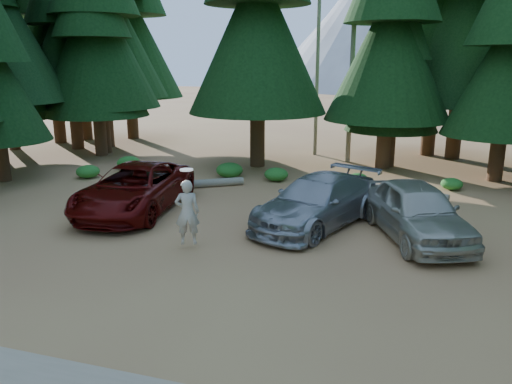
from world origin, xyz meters
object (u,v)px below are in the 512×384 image
red_pickup (135,188)px  frisbee_player (187,212)px  log_left (188,184)px  log_mid (404,191)px  silver_minivan_center (317,201)px  log_right (371,199)px  silver_minivan_right (416,211)px

red_pickup → frisbee_player: (3.28, -2.78, 0.27)m
log_left → log_mid: size_ratio=1.36×
red_pickup → silver_minivan_center: red_pickup is taller
frisbee_player → log_right: 7.72m
log_left → log_mid: log_left is taller
red_pickup → frisbee_player: size_ratio=2.75×
log_left → log_mid: (8.53, 1.58, -0.03)m
silver_minivan_center → frisbee_player: frisbee_player is taller
log_left → frisbee_player: bearing=-98.3°
silver_minivan_center → red_pickup: bearing=-155.4°
frisbee_player → log_mid: frisbee_player is taller
silver_minivan_right → log_mid: 5.03m
red_pickup → silver_minivan_right: bearing=-5.7°
red_pickup → silver_minivan_right: (9.34, 0.01, 0.03)m
frisbee_player → log_left: bearing=-86.9°
frisbee_player → log_right: frisbee_player is taller
log_mid → red_pickup: bearing=-131.4°
silver_minivan_right → log_mid: bearing=71.7°
silver_minivan_right → log_mid: size_ratio=1.45×
silver_minivan_right → log_left: size_ratio=1.06×
log_right → log_left: bearing=-173.4°
frisbee_player → log_right: bearing=-147.8°
frisbee_player → log_mid: bearing=-147.8°
red_pickup → log_mid: red_pickup is taller
log_mid → silver_minivan_center: bearing=-99.8°
silver_minivan_right → log_right: (-1.53, 3.39, -0.67)m
silver_minivan_center → frisbee_player: size_ratio=2.54×
red_pickup → log_mid: size_ratio=1.71×
log_right → silver_minivan_center: bearing=-108.9°
silver_minivan_center → log_right: size_ratio=1.02×
silver_minivan_right → red_pickup: bearing=157.4°
silver_minivan_center → log_right: silver_minivan_center is taller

